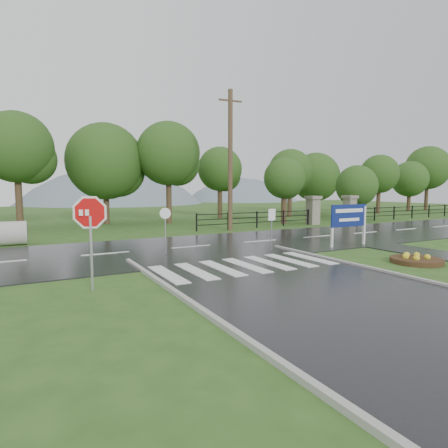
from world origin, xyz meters
TOP-DOWN VIEW (x-y plane):
  - ground at (0.00, 0.00)m, footprint 120.00×120.00m
  - main_road at (0.00, 10.00)m, footprint 90.00×8.00m
  - walkway at (8.50, 4.00)m, footprint 2.20×11.00m
  - crosswalk at (0.00, 5.00)m, footprint 6.50×2.80m
  - pillar_west at (13.00, 16.00)m, footprint 1.00×1.00m
  - pillar_east at (17.00, 16.00)m, footprint 1.00×1.00m
  - fence_west at (7.75, 16.00)m, footprint 9.58×0.08m
  - fence_east at (27.75, 16.00)m, footprint 20.58×0.08m
  - hills at (3.49, 65.00)m, footprint 102.00×48.00m
  - treeline at (1.00, 24.00)m, footprint 83.20×5.20m
  - stop_sign at (-5.45, 4.36)m, footprint 1.20×0.41m
  - estate_billboard at (6.89, 6.62)m, footprint 2.36×0.12m
  - flower_bed at (6.10, 2.47)m, footprint 1.89×1.89m
  - reg_sign_small at (2.79, 7.31)m, footprint 0.43×0.09m
  - reg_sign_round at (-1.73, 8.73)m, footprint 0.47×0.10m
  - utility_pole_east at (5.26, 15.50)m, footprint 1.65×0.31m
  - entrance_tree_left at (11.30, 17.50)m, footprint 3.25×3.25m
  - entrance_tree_right at (19.41, 17.50)m, footprint 3.68×3.68m

SIDE VIEW (x-z plane):
  - hills at x=3.49m, z-range -39.54..8.46m
  - ground at x=0.00m, z-range 0.00..0.00m
  - main_road at x=0.00m, z-range -0.02..0.02m
  - walkway at x=8.50m, z-range -0.02..0.02m
  - treeline at x=1.00m, z-range -5.00..5.00m
  - crosswalk at x=0.00m, z-range 0.05..0.07m
  - flower_bed at x=6.10m, z-range -0.05..0.33m
  - fence_west at x=7.75m, z-range 0.12..1.32m
  - fence_east at x=27.75m, z-range 0.14..1.34m
  - pillar_west at x=13.00m, z-range 0.06..2.30m
  - pillar_east at x=17.00m, z-range 0.06..2.30m
  - reg_sign_round at x=-1.73m, z-range 0.29..2.31m
  - reg_sign_small at x=2.79m, z-range 0.42..2.35m
  - estate_billboard at x=6.89m, z-range 0.39..2.45m
  - stop_sign at x=-5.45m, z-range 0.54..3.37m
  - entrance_tree_right at x=19.41m, z-range 0.59..5.48m
  - entrance_tree_left at x=11.30m, z-range 0.97..6.23m
  - utility_pole_east at x=5.26m, z-range 0.08..9.36m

